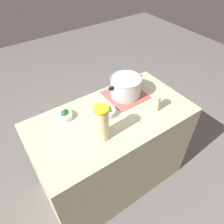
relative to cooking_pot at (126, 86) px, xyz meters
The scene contains 8 objects.
ground_plane 1.08m from the cooking_pot, 148.06° to the right, with size 8.00×8.00×0.00m, color slate.
counter_slab 0.65m from the cooking_pot, 148.06° to the right, with size 1.37×0.72×0.94m, color #B5B18C.
dish_cloth 0.10m from the cooking_pot, 90.00° to the right, with size 0.34×0.33×0.01m, color #AB514C.
cooking_pot is the anchor object (origin of this frame).
lemonade_pitcher 0.54m from the cooking_pot, 145.92° to the right, with size 0.11×0.11×0.28m.
mason_jar 0.31m from the cooking_pot, 73.48° to the right, with size 0.08×0.08×0.14m.
broccoli_bowl_front 0.59m from the cooking_pot, behind, with size 0.13×0.13×0.08m.
broccoli_bowl_center 0.31m from the cooking_pot, 156.11° to the right, with size 0.13×0.13×0.07m.
Camera 1 is at (-0.71, -1.03, 2.14)m, focal length 34.10 mm.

